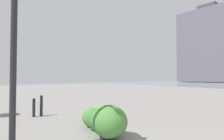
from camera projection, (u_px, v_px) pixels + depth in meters
building_annex at (209, 46)px, 62.15m from camera, size 15.89×12.51×24.60m
lamppost at (14, 28)px, 4.40m from camera, size 0.98×0.28×4.22m
bollard_near at (41, 105)px, 8.27m from camera, size 0.13×0.13×0.89m
bollard_mid at (34, 107)px, 8.08m from camera, size 0.13×0.13×0.78m
shrub_low at (97, 119)px, 6.12m from camera, size 0.80×0.72×0.68m
shrub_round at (109, 121)px, 5.33m from camera, size 1.07×0.96×0.91m
shrub_wide at (92, 117)px, 6.50m from camera, size 0.74×0.67×0.63m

